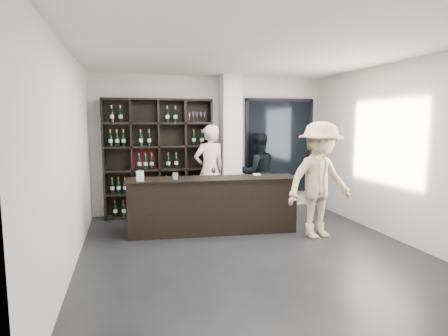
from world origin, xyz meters
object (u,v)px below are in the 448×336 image
object	(u,v)px
tasting_counter	(213,205)
taster_pink	(210,171)
wine_shelf	(159,158)
customer	(320,180)
taster_black	(258,173)

from	to	relation	value
tasting_counter	taster_pink	size ratio (longest dim) A/B	1.58
wine_shelf	taster_pink	size ratio (longest dim) A/B	1.28
wine_shelf	tasting_counter	xyz separation A→B (m)	(0.80, -1.46, -0.71)
taster_pink	customer	size ratio (longest dim) A/B	0.97
tasting_counter	customer	distance (m)	1.87
taster_pink	taster_black	bearing A→B (deg)	172.12
tasting_counter	taster_pink	bearing A→B (deg)	85.46
wine_shelf	taster_black	bearing A→B (deg)	-4.53
taster_black	customer	size ratio (longest dim) A/B	0.87
taster_black	wine_shelf	bearing A→B (deg)	-4.44
taster_pink	customer	xyz separation A→B (m)	(1.47, -1.87, 0.03)
taster_pink	tasting_counter	bearing A→B (deg)	65.44
taster_pink	taster_black	world-z (taller)	taster_pink
wine_shelf	tasting_counter	world-z (taller)	wine_shelf
taster_black	customer	distance (m)	2.04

